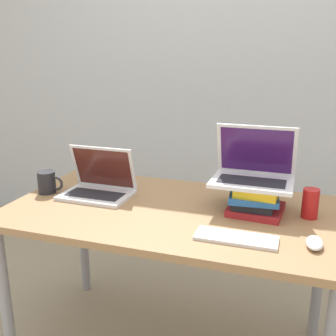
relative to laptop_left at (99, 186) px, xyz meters
name	(u,v)px	position (x,y,z in m)	size (l,w,h in m)	color
wall_back	(230,58)	(0.38, 1.26, 0.57)	(8.00, 0.05, 2.70)	silver
desk	(172,225)	(0.38, -0.05, -0.13)	(1.42, 0.78, 0.73)	#9E754C
laptop_left	(99,186)	(0.00, 0.00, 0.00)	(0.32, 0.23, 0.23)	silver
book_stack	(256,198)	(0.72, 0.03, 0.01)	(0.24, 0.27, 0.12)	maroon
laptop_on_books	(253,171)	(0.70, 0.06, 0.12)	(0.34, 0.24, 0.24)	silver
wireless_keyboard	(236,238)	(0.69, -0.26, -0.04)	(0.30, 0.11, 0.01)	white
mouse	(314,243)	(0.95, -0.23, -0.03)	(0.06, 0.11, 0.03)	white
mug	(47,182)	(-0.25, -0.05, 0.01)	(0.13, 0.08, 0.10)	#232328
soda_can	(310,203)	(0.94, 0.03, 0.01)	(0.07, 0.07, 0.12)	red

